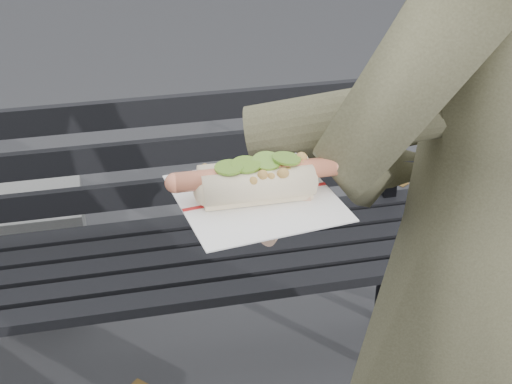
{
  "coord_description": "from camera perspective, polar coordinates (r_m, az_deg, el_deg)",
  "views": [
    {
      "loc": [
        -0.23,
        -0.89,
        1.71
      ],
      "look_at": [
        -0.05,
        -0.07,
        1.23
      ],
      "focal_mm": 55.0,
      "sensor_mm": 36.0,
      "label": 1
    }
  ],
  "objects": [
    {
      "name": "person",
      "position": [
        1.34,
        16.08,
        -5.5
      ],
      "size": [
        0.82,
        0.68,
        1.93
      ],
      "primitive_type": "imported",
      "rotation": [
        0.0,
        0.0,
        3.51
      ],
      "color": "#46452F",
      "rests_on": "ground"
    },
    {
      "name": "held_hotdog",
      "position": [
        1.08,
        9.44,
        4.59
      ],
      "size": [
        0.63,
        0.32,
        0.2
      ],
      "color": "#46452F"
    },
    {
      "name": "park_bench",
      "position": [
        2.23,
        -5.78,
        -2.71
      ],
      "size": [
        1.5,
        0.44,
        0.88
      ],
      "color": "black",
      "rests_on": "ground"
    }
  ]
}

